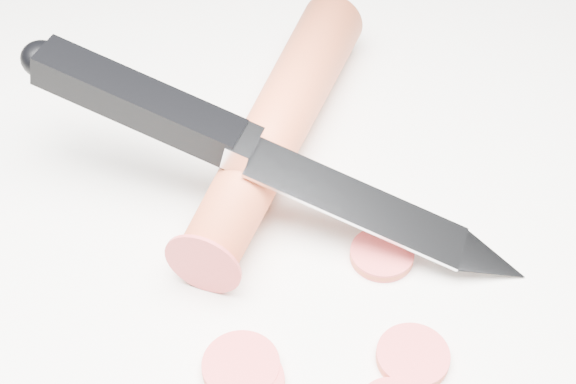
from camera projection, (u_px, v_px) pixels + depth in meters
name	position (u px, v px, depth m)	size (l,w,h in m)	color
ground	(284.00, 282.00, 0.43)	(2.40, 2.40, 0.00)	silver
carrot	(278.00, 124.00, 0.48)	(0.04, 0.04, 0.23)	#DA4E28
carrot_slice_0	(382.00, 254.00, 0.43)	(0.03, 0.03, 0.01)	#CF383A
carrot_slice_1	(413.00, 356.00, 0.39)	(0.04, 0.04, 0.01)	#CF383A
carrot_slice_3	(241.00, 367.00, 0.39)	(0.04, 0.04, 0.01)	#CF383A
carrot_slice_5	(247.00, 381.00, 0.38)	(0.04, 0.04, 0.01)	#CF383A
kitchen_knife	(271.00, 155.00, 0.43)	(0.22, 0.24, 0.09)	#BBBDC2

